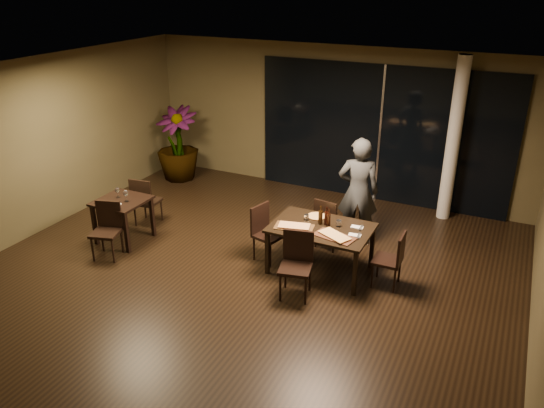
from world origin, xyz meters
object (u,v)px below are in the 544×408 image
at_px(chair_side_far, 145,199).
at_px(bottle_a, 321,215).
at_px(main_table, 321,231).
at_px(potted_plant, 178,144).
at_px(chair_main_far, 328,221).
at_px(diner, 358,192).
at_px(chair_main_left, 265,230).
at_px(bottle_b, 329,218).
at_px(bottle_c, 326,216).
at_px(chair_main_right, 393,257).
at_px(chair_main_near, 297,261).
at_px(chair_side_near, 107,226).
at_px(side_table, 122,207).

relative_size(chair_side_far, bottle_a, 3.10).
xyz_separation_m(main_table, potted_plant, (-4.27, 2.38, 0.13)).
distance_m(chair_main_far, diner, 0.70).
bearing_deg(chair_side_far, diner, -171.79).
height_order(chair_main_left, bottle_b, bottle_b).
height_order(diner, potted_plant, diner).
bearing_deg(bottle_c, chair_main_right, -3.77).
bearing_deg(chair_main_near, bottle_c, 69.38).
bearing_deg(bottle_c, chair_side_far, 179.55).
height_order(chair_main_left, diner, diner).
xyz_separation_m(chair_side_near, diner, (3.48, 2.18, 0.42)).
relative_size(chair_main_right, bottle_c, 3.02).
xyz_separation_m(chair_main_far, bottle_b, (0.24, -0.67, 0.39)).
height_order(chair_main_left, bottle_a, bottle_a).
bearing_deg(bottle_b, chair_main_right, -1.65).
height_order(chair_main_right, potted_plant, potted_plant).
distance_m(side_table, bottle_a, 3.41).
bearing_deg(chair_main_left, potted_plant, 68.92).
bearing_deg(main_table, chair_side_near, -162.71).
height_order(main_table, chair_main_right, chair_main_right).
bearing_deg(side_table, chair_side_far, 93.20).
bearing_deg(chair_main_far, bottle_c, 116.38).
relative_size(main_table, bottle_b, 5.51).
height_order(chair_main_left, bottle_c, bottle_c).
bearing_deg(potted_plant, bottle_c, -27.86).
xyz_separation_m(chair_main_near, bottle_c, (0.12, 0.84, 0.36)).
height_order(main_table, chair_main_near, chair_main_near).
distance_m(chair_main_right, chair_side_near, 4.51).
relative_size(side_table, bottle_a, 2.70).
bearing_deg(main_table, potted_plant, 150.89).
bearing_deg(diner, chair_main_right, 113.86).
xyz_separation_m(main_table, chair_side_far, (-3.44, 0.13, -0.16)).
relative_size(main_table, chair_side_far, 1.63).
bearing_deg(diner, side_table, 9.88).
height_order(side_table, chair_main_right, chair_main_right).
xyz_separation_m(main_table, bottle_a, (-0.05, 0.08, 0.22)).
relative_size(side_table, chair_side_far, 0.87).
xyz_separation_m(side_table, chair_main_right, (4.50, 0.53, -0.14)).
distance_m(chair_main_left, potted_plant, 4.12).
distance_m(chair_main_right, potted_plant, 5.88).
distance_m(main_table, bottle_c, 0.24).
bearing_deg(chair_main_right, chair_main_left, -89.48).
bearing_deg(chair_side_far, side_table, 85.59).
xyz_separation_m(chair_side_near, potted_plant, (-0.99, 3.40, 0.30)).
bearing_deg(chair_side_far, chair_main_left, 169.06).
height_order(chair_main_far, chair_main_right, chair_main_far).
relative_size(chair_main_far, potted_plant, 0.55).
bearing_deg(bottle_b, bottle_c, 139.96).
height_order(side_table, chair_side_far, chair_side_far).
height_order(side_table, chair_side_near, chair_side_near).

